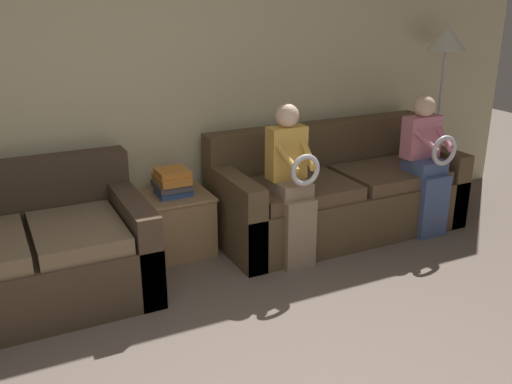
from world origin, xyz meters
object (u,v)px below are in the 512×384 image
at_px(child_right_seated, 427,160).
at_px(couch_side, 30,256).
at_px(child_left_seated, 292,178).
at_px(floor_lamp, 446,51).
at_px(book_stack, 172,182).
at_px(couch_main, 336,194).
at_px(side_shelf, 174,222).

bearing_deg(child_right_seated, couch_side, 174.75).
height_order(child_left_seated, floor_lamp, floor_lamp).
height_order(child_right_seated, book_stack, child_right_seated).
xyz_separation_m(child_left_seated, child_right_seated, (1.27, -0.00, -0.02)).
xyz_separation_m(couch_main, floor_lamp, (1.25, 0.19, 1.11)).
xyz_separation_m(couch_main, child_left_seated, (-0.64, -0.36, 0.34)).
distance_m(couch_main, floor_lamp, 1.68).
bearing_deg(couch_side, book_stack, 13.92).
bearing_deg(child_left_seated, floor_lamp, 16.11).
relative_size(couch_side, floor_lamp, 0.91).
height_order(couch_side, book_stack, couch_side).
relative_size(couch_main, book_stack, 7.15).
distance_m(couch_main, child_left_seated, 0.81).
distance_m(couch_main, book_stack, 1.41).
bearing_deg(book_stack, side_shelf, -119.53).
xyz_separation_m(couch_side, side_shelf, (1.07, 0.26, -0.06)).
bearing_deg(floor_lamp, child_left_seated, -163.89).
distance_m(child_left_seated, book_stack, 0.92).
xyz_separation_m(couch_side, floor_lamp, (3.69, 0.27, 1.12)).
bearing_deg(couch_main, child_right_seated, -29.53).
relative_size(side_shelf, floor_lamp, 0.33).
bearing_deg(couch_main, child_left_seated, -150.75).
height_order(couch_side, child_left_seated, child_left_seated).
bearing_deg(side_shelf, child_right_seated, -15.16).
bearing_deg(couch_side, couch_main, 1.82).
bearing_deg(side_shelf, child_left_seated, -36.30).
height_order(couch_side, floor_lamp, floor_lamp).
bearing_deg(floor_lamp, book_stack, 179.99).
bearing_deg(child_left_seated, book_stack, 143.34).
height_order(side_shelf, book_stack, book_stack).
bearing_deg(couch_main, book_stack, 172.15).
distance_m(side_shelf, floor_lamp, 2.87).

